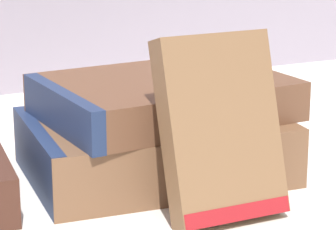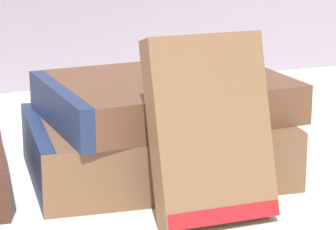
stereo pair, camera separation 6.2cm
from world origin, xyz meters
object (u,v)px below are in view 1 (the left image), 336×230
at_px(book_flat_bottom, 148,147).
at_px(pocket_watch, 218,74).
at_px(book_flat_top, 158,98).
at_px(book_leaning_front, 221,134).

height_order(book_flat_bottom, pocket_watch, pocket_watch).
bearing_deg(book_flat_top, book_leaning_front, -93.20).
bearing_deg(pocket_watch, book_flat_bottom, 165.71).
xyz_separation_m(book_flat_bottom, pocket_watch, (0.06, -0.02, 0.06)).
xyz_separation_m(book_flat_bottom, book_flat_top, (0.01, 0.00, 0.04)).
distance_m(book_flat_bottom, book_leaning_front, 0.12).
relative_size(book_leaning_front, pocket_watch, 2.83).
bearing_deg(book_flat_bottom, book_flat_top, 11.70).
bearing_deg(book_leaning_front, book_flat_bottom, 96.05).
distance_m(book_flat_bottom, book_flat_top, 0.04).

